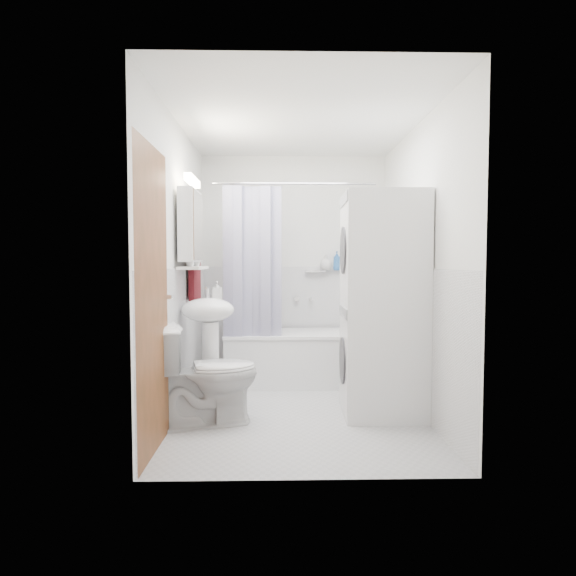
{
  "coord_description": "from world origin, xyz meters",
  "views": [
    {
      "loc": [
        -0.18,
        -3.99,
        1.25
      ],
      "look_at": [
        -0.09,
        0.15,
        1.03
      ],
      "focal_mm": 30.0,
      "sensor_mm": 36.0,
      "label": 1
    }
  ],
  "objects_px": {
    "washer_dryer": "(382,305)",
    "toilet": "(207,374)",
    "sink": "(209,327)",
    "bathtub": "(293,355)"
  },
  "relations": [
    {
      "from": "washer_dryer",
      "to": "toilet",
      "type": "xyz_separation_m",
      "value": [
        -1.4,
        -0.22,
        -0.52
      ]
    },
    {
      "from": "sink",
      "to": "toilet",
      "type": "height_order",
      "value": "sink"
    },
    {
      "from": "sink",
      "to": "toilet",
      "type": "xyz_separation_m",
      "value": [
        0.03,
        -0.34,
        -0.32
      ]
    },
    {
      "from": "bathtub",
      "to": "toilet",
      "type": "bearing_deg",
      "value": -119.6
    },
    {
      "from": "sink",
      "to": "washer_dryer",
      "type": "relative_size",
      "value": 0.58
    },
    {
      "from": "washer_dryer",
      "to": "toilet",
      "type": "distance_m",
      "value": 1.51
    },
    {
      "from": "bathtub",
      "to": "washer_dryer",
      "type": "height_order",
      "value": "washer_dryer"
    },
    {
      "from": "bathtub",
      "to": "toilet",
      "type": "distance_m",
      "value": 1.43
    },
    {
      "from": "washer_dryer",
      "to": "bathtub",
      "type": "bearing_deg",
      "value": 126.17
    },
    {
      "from": "bathtub",
      "to": "washer_dryer",
      "type": "bearing_deg",
      "value": -55.74
    }
  ]
}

